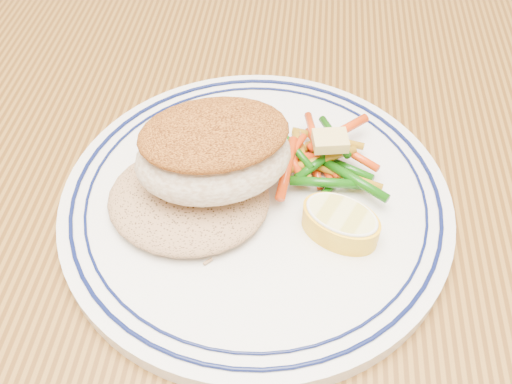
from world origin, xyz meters
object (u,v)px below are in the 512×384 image
at_px(rice_pilaf, 188,196).
at_px(fish_fillet, 214,152).
at_px(vegetable_pile, 319,158).
at_px(lemon_wedge, 340,222).
at_px(plate, 256,201).
at_px(dining_table, 287,294).

bearing_deg(rice_pilaf, fish_fillet, 37.23).
xyz_separation_m(rice_pilaf, vegetable_pile, (0.09, 0.05, 0.00)).
relative_size(rice_pilaf, vegetable_pile, 1.14).
bearing_deg(lemon_wedge, plate, 155.76).
distance_m(dining_table, plate, 0.11).
distance_m(plate, lemon_wedge, 0.07).
xyz_separation_m(plate, vegetable_pile, (0.05, 0.03, 0.02)).
distance_m(plate, vegetable_pile, 0.06).
height_order(plate, vegetable_pile, vegetable_pile).
bearing_deg(dining_table, vegetable_pile, 71.44).
bearing_deg(plate, dining_table, -28.66).
bearing_deg(dining_table, plate, 151.34).
relative_size(rice_pilaf, lemon_wedge, 1.70).
relative_size(dining_table, plate, 5.04).
bearing_deg(plate, fish_fillet, -179.64).
bearing_deg(fish_fillet, rice_pilaf, -142.77).
bearing_deg(rice_pilaf, plate, 16.42).
xyz_separation_m(dining_table, rice_pilaf, (-0.08, 0.00, 0.12)).
relative_size(dining_table, vegetable_pile, 14.21).
xyz_separation_m(dining_table, plate, (-0.03, 0.02, 0.11)).
height_order(plate, rice_pilaf, rice_pilaf).
distance_m(rice_pilaf, lemon_wedge, 0.11).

